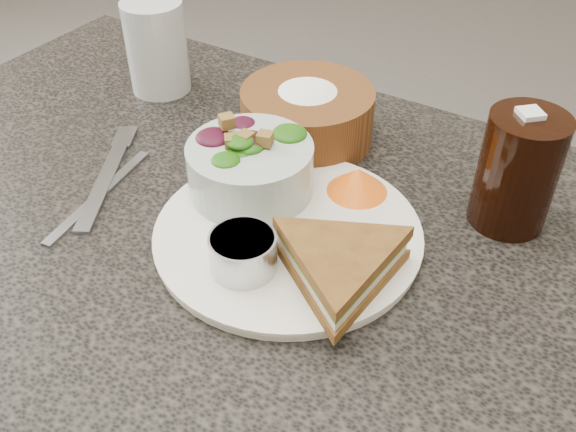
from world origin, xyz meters
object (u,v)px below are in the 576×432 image
(dressing_ramekin, at_px, (243,253))
(cola_glass, at_px, (519,166))
(water_glass, at_px, (157,47))
(sandwich, at_px, (340,265))
(salad_bowl, at_px, (250,160))
(dinner_plate, at_px, (288,234))
(dining_table, at_px, (238,429))
(bread_basket, at_px, (307,107))

(dressing_ramekin, height_order, cola_glass, cola_glass)
(water_glass, bearing_deg, sandwich, -28.73)
(salad_bowl, distance_m, water_glass, 0.29)
(dinner_plate, distance_m, salad_bowl, 0.09)
(dining_table, bearing_deg, salad_bowl, 90.63)
(sandwich, relative_size, bread_basket, 0.95)
(dressing_ramekin, bearing_deg, dining_table, 144.04)
(cola_glass, distance_m, water_glass, 0.50)
(dinner_plate, xyz_separation_m, cola_glass, (0.18, 0.15, 0.06))
(dinner_plate, relative_size, sandwich, 1.76)
(sandwich, xyz_separation_m, dressing_ramekin, (-0.08, -0.03, -0.00))
(dressing_ramekin, bearing_deg, water_glass, 141.41)
(sandwich, xyz_separation_m, water_glass, (-0.39, 0.22, 0.03))
(dining_table, xyz_separation_m, water_glass, (-0.25, 0.20, 0.44))
(cola_glass, bearing_deg, dining_table, -145.46)
(dressing_ramekin, bearing_deg, cola_glass, 49.07)
(dinner_plate, height_order, salad_bowl, salad_bowl)
(salad_bowl, relative_size, water_glass, 1.09)
(dinner_plate, distance_m, bread_basket, 0.19)
(dressing_ramekin, relative_size, cola_glass, 0.47)
(dressing_ramekin, distance_m, cola_glass, 0.29)
(dining_table, distance_m, dinner_plate, 0.39)
(sandwich, height_order, salad_bowl, salad_bowl)
(dinner_plate, xyz_separation_m, bread_basket, (-0.08, 0.17, 0.04))
(bread_basket, bearing_deg, dressing_ramekin, -73.61)
(dining_table, relative_size, cola_glass, 7.38)
(dinner_plate, distance_m, cola_glass, 0.24)
(dining_table, xyz_separation_m, salad_bowl, (-0.00, 0.06, 0.43))
(water_glass, bearing_deg, dinner_plate, -29.45)
(salad_bowl, xyz_separation_m, water_glass, (-0.25, 0.14, 0.01))
(salad_bowl, bearing_deg, water_glass, 150.09)
(salad_bowl, xyz_separation_m, bread_basket, (-0.01, 0.13, -0.00))
(dining_table, distance_m, dressing_ramekin, 0.41)
(bread_basket, bearing_deg, salad_bowl, -86.41)
(dinner_plate, xyz_separation_m, salad_bowl, (-0.07, 0.04, 0.04))
(sandwich, relative_size, salad_bowl, 1.14)
(salad_bowl, bearing_deg, sandwich, -26.68)
(bread_basket, relative_size, water_glass, 1.31)
(salad_bowl, xyz_separation_m, dressing_ramekin, (0.06, -0.10, -0.02))
(dressing_ramekin, xyz_separation_m, water_glass, (-0.31, 0.25, 0.03))
(dinner_plate, height_order, water_glass, water_glass)
(cola_glass, bearing_deg, dinner_plate, -140.65)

